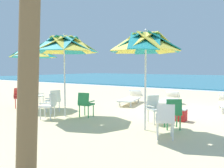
% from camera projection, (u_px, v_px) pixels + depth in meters
% --- Properties ---
extents(ground_plane, '(80.00, 80.00, 0.00)m').
position_uv_depth(ground_plane, '(176.00, 111.00, 9.37)').
color(ground_plane, beige).
extents(surf_foam, '(80.00, 0.70, 0.01)m').
position_uv_depth(surf_foam, '(219.00, 91.00, 16.98)').
color(surf_foam, white).
rests_on(surf_foam, ground).
extents(beach_umbrella_0, '(1.96, 1.96, 2.76)m').
position_uv_depth(beach_umbrella_0, '(146.00, 44.00, 6.34)').
color(beach_umbrella_0, silver).
rests_on(beach_umbrella_0, ground).
extents(plastic_chair_0, '(0.59, 0.61, 0.87)m').
position_uv_depth(plastic_chair_0, '(165.00, 119.00, 5.64)').
color(plastic_chair_0, white).
rests_on(plastic_chair_0, ground).
extents(plastic_chair_1, '(0.62, 0.63, 0.87)m').
position_uv_depth(plastic_chair_1, '(173.00, 112.00, 6.54)').
color(plastic_chair_1, '#2D8C4C').
rests_on(plastic_chair_1, ground).
extents(plastic_chair_2, '(0.63, 0.62, 0.87)m').
position_uv_depth(plastic_chair_2, '(155.00, 107.00, 7.28)').
color(plastic_chair_2, white).
rests_on(plastic_chair_2, ground).
extents(beach_umbrella_1, '(2.39, 2.39, 2.90)m').
position_uv_depth(beach_umbrella_1, '(64.00, 45.00, 8.17)').
color(beach_umbrella_1, silver).
rests_on(beach_umbrella_1, ground).
extents(plastic_chair_3, '(0.61, 0.59, 0.87)m').
position_uv_depth(plastic_chair_3, '(49.00, 104.00, 7.87)').
color(plastic_chair_3, white).
rests_on(plastic_chair_3, ground).
extents(plastic_chair_4, '(0.51, 0.53, 0.87)m').
position_uv_depth(plastic_chair_4, '(85.00, 103.00, 8.15)').
color(plastic_chair_4, '#2D8C4C').
rests_on(plastic_chair_4, ground).
extents(plastic_chair_5, '(0.52, 0.50, 0.87)m').
position_uv_depth(plastic_chair_5, '(54.00, 100.00, 8.99)').
color(plastic_chair_5, white).
rests_on(plastic_chair_5, ground).
extents(beach_umbrella_2, '(1.98, 1.98, 2.73)m').
position_uv_depth(beach_umbrella_2, '(33.00, 53.00, 10.01)').
color(beach_umbrella_2, silver).
rests_on(beach_umbrella_2, ground).
extents(plastic_chair_6, '(0.54, 0.56, 0.87)m').
position_uv_depth(plastic_chair_6, '(36.00, 95.00, 10.60)').
color(plastic_chair_6, white).
rests_on(plastic_chair_6, ground).
extents(plastic_chair_7, '(0.54, 0.52, 0.87)m').
position_uv_depth(plastic_chair_7, '(20.00, 96.00, 9.98)').
color(plastic_chair_7, red).
rests_on(plastic_chair_7, ground).
extents(sun_lounger_1, '(0.86, 2.20, 0.62)m').
position_uv_depth(sun_lounger_1, '(169.00, 100.00, 10.61)').
color(sun_lounger_1, white).
rests_on(sun_lounger_1, ground).
extents(sun_lounger_2, '(1.06, 2.23, 0.62)m').
position_uv_depth(sun_lounger_2, '(131.00, 98.00, 11.10)').
color(sun_lounger_2, white).
rests_on(sun_lounger_2, ground).
extents(cooler_box, '(0.50, 0.34, 0.40)m').
position_uv_depth(cooler_box, '(179.00, 114.00, 7.64)').
color(cooler_box, red).
rests_on(cooler_box, ground).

